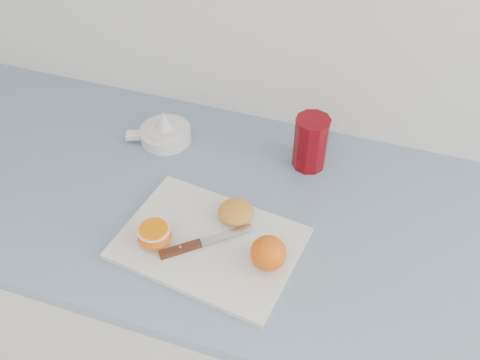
# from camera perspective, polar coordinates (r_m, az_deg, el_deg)

# --- Properties ---
(counter) EXTENTS (2.52, 0.64, 0.89)m
(counter) POSITION_cam_1_polar(r_m,az_deg,el_deg) (1.46, 0.57, -14.77)
(counter) COLOR silver
(counter) RESTS_ON ground
(cutting_board) EXTENTS (0.37, 0.28, 0.01)m
(cutting_board) POSITION_cam_1_polar(r_m,az_deg,el_deg) (1.04, -3.32, -6.72)
(cutting_board) COLOR silver
(cutting_board) RESTS_ON counter
(whole_orange) EXTENTS (0.07, 0.07, 0.07)m
(whole_orange) POSITION_cam_1_polar(r_m,az_deg,el_deg) (0.97, 3.04, -7.80)
(whole_orange) COLOR orange
(whole_orange) RESTS_ON cutting_board
(half_orange) EXTENTS (0.06, 0.06, 0.04)m
(half_orange) POSITION_cam_1_polar(r_m,az_deg,el_deg) (1.03, -9.09, -5.85)
(half_orange) COLOR orange
(half_orange) RESTS_ON cutting_board
(squeezed_shell) EXTENTS (0.07, 0.07, 0.03)m
(squeezed_shell) POSITION_cam_1_polar(r_m,az_deg,el_deg) (1.06, -0.47, -3.40)
(squeezed_shell) COLOR orange
(squeezed_shell) RESTS_ON cutting_board
(paring_knife) EXTENTS (0.15, 0.13, 0.01)m
(paring_knife) POSITION_cam_1_polar(r_m,az_deg,el_deg) (1.02, -5.49, -7.08)
(paring_knife) COLOR #492114
(paring_knife) RESTS_ON cutting_board
(citrus_juicer) EXTENTS (0.15, 0.12, 0.08)m
(citrus_juicer) POSITION_cam_1_polar(r_m,az_deg,el_deg) (1.26, -8.04, 5.09)
(citrus_juicer) COLOR white
(citrus_juicer) RESTS_ON counter
(red_tumbler) EXTENTS (0.08, 0.08, 0.13)m
(red_tumbler) POSITION_cam_1_polar(r_m,az_deg,el_deg) (1.17, 7.54, 3.80)
(red_tumbler) COLOR #6E040B
(red_tumbler) RESTS_ON counter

